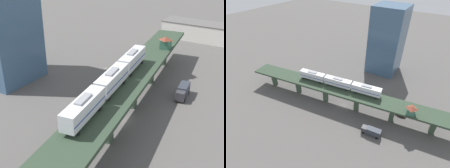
# 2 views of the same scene
# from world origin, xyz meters

# --- Properties ---
(ground_plane) EXTENTS (400.00, 400.00, 0.00)m
(ground_plane) POSITION_xyz_m (0.00, 0.00, 0.00)
(ground_plane) COLOR #514F4C
(elevated_viaduct) EXTENTS (21.77, 92.24, 8.54)m
(elevated_viaduct) POSITION_xyz_m (0.03, -0.19, 7.30)
(elevated_viaduct) COLOR #2C3D2C
(elevated_viaduct) RESTS_ON ground
(subway_train) EXTENTS (8.22, 37.21, 4.45)m
(subway_train) POSITION_xyz_m (-0.96, -3.05, 11.08)
(subway_train) COLOR silver
(subway_train) RESTS_ON elevated_viaduct
(signal_hut) EXTENTS (3.66, 3.66, 3.40)m
(signal_hut) POSITION_xyz_m (-1.65, 27.57, 10.34)
(signal_hut) COLOR #33604C
(signal_hut) RESTS_ON elevated_viaduct
(street_car_red) EXTENTS (1.97, 4.41, 1.89)m
(street_car_red) POSITION_xyz_m (-8.38, 23.57, 0.94)
(street_car_red) COLOR #AD1E1E
(street_car_red) RESTS_ON ground
(street_car_blue) EXTENTS (1.99, 4.42, 1.89)m
(street_car_blue) POSITION_xyz_m (-6.42, -14.11, 0.94)
(street_car_blue) COLOR #233D93
(street_car_blue) RESTS_ON ground
(delivery_truck) EXTENTS (3.06, 7.41, 3.20)m
(delivery_truck) POSITION_xyz_m (7.75, 17.54, 1.76)
(delivery_truck) COLOR #333338
(delivery_truck) RESTS_ON ground
(street_lamp) EXTENTS (0.44, 0.44, 6.94)m
(street_lamp) POSITION_xyz_m (-10.59, 9.96, 4.11)
(street_lamp) COLOR black
(street_lamp) RESTS_ON ground
(warehouse_building) EXTENTS (28.69, 10.57, 6.80)m
(warehouse_building) POSITION_xyz_m (-3.54, 68.46, 3.41)
(warehouse_building) COLOR beige
(warehouse_building) RESTS_ON ground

